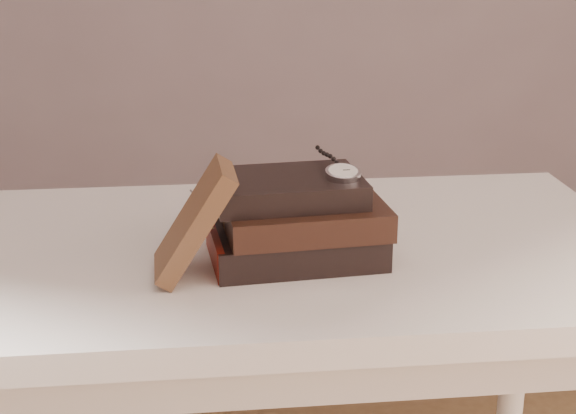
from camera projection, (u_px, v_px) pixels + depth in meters
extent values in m
cube|color=white|center=(301.00, 255.00, 1.24)|extent=(1.00, 0.60, 0.04)
cube|color=white|center=(301.00, 292.00, 1.26)|extent=(0.88, 0.49, 0.08)
cylinder|color=white|center=(40.00, 402.00, 1.56)|extent=(0.05, 0.05, 0.71)
cylinder|color=white|center=(513.00, 375.00, 1.65)|extent=(0.05, 0.05, 0.71)
cube|color=black|center=(295.00, 243.00, 1.18)|extent=(0.24, 0.18, 0.04)
cube|color=#EFE3C3|center=(297.00, 243.00, 1.18)|extent=(0.24, 0.17, 0.03)
cube|color=gold|center=(212.00, 243.00, 1.18)|extent=(0.01, 0.01, 0.04)
cube|color=maroon|center=(215.00, 249.00, 1.16)|extent=(0.02, 0.15, 0.04)
cube|color=black|center=(305.00, 216.00, 1.16)|extent=(0.23, 0.17, 0.04)
cube|color=#EFE3C3|center=(307.00, 216.00, 1.16)|extent=(0.22, 0.16, 0.03)
cube|color=gold|center=(226.00, 216.00, 1.16)|extent=(0.01, 0.01, 0.04)
cube|color=black|center=(287.00, 188.00, 1.16)|extent=(0.21, 0.16, 0.03)
cube|color=#EFE3C3|center=(289.00, 188.00, 1.16)|extent=(0.21, 0.15, 0.03)
cube|color=gold|center=(214.00, 188.00, 1.16)|extent=(0.01, 0.01, 0.03)
cube|color=#452B1A|center=(194.00, 221.00, 1.10)|extent=(0.11, 0.11, 0.15)
cylinder|color=silver|center=(343.00, 174.00, 1.14)|extent=(0.05, 0.05, 0.02)
cylinder|color=white|center=(343.00, 171.00, 1.14)|extent=(0.04, 0.04, 0.01)
torus|color=silver|center=(343.00, 171.00, 1.14)|extent=(0.05, 0.05, 0.01)
cylinder|color=silver|center=(338.00, 168.00, 1.17)|extent=(0.01, 0.01, 0.01)
cube|color=black|center=(342.00, 169.00, 1.15)|extent=(0.00, 0.01, 0.00)
cube|color=black|center=(347.00, 170.00, 1.14)|extent=(0.01, 0.00, 0.00)
sphere|color=black|center=(337.00, 163.00, 1.17)|extent=(0.01, 0.01, 0.01)
sphere|color=black|center=(334.00, 159.00, 1.19)|extent=(0.01, 0.01, 0.01)
sphere|color=black|center=(330.00, 156.00, 1.20)|extent=(0.01, 0.01, 0.01)
sphere|color=black|center=(327.00, 155.00, 1.21)|extent=(0.01, 0.01, 0.01)
sphere|color=black|center=(324.00, 153.00, 1.23)|extent=(0.01, 0.01, 0.01)
sphere|color=black|center=(321.00, 151.00, 1.24)|extent=(0.01, 0.01, 0.01)
sphere|color=black|center=(318.00, 148.00, 1.25)|extent=(0.01, 0.01, 0.01)
torus|color=silver|center=(212.00, 201.00, 1.21)|extent=(0.05, 0.02, 0.05)
torus|color=silver|center=(246.00, 199.00, 1.22)|extent=(0.05, 0.02, 0.05)
cylinder|color=silver|center=(229.00, 198.00, 1.21)|extent=(0.01, 0.00, 0.00)
cylinder|color=silver|center=(193.00, 194.00, 1.26)|extent=(0.01, 0.10, 0.03)
cylinder|color=silver|center=(255.00, 190.00, 1.27)|extent=(0.01, 0.10, 0.03)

